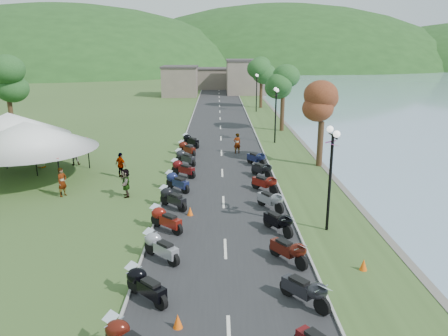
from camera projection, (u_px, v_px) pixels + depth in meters
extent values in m
cube|color=#29292B|center=(221.00, 138.00, 42.47)|extent=(7.00, 120.00, 0.02)
cube|color=#77685D|center=(209.00, 79.00, 85.10)|extent=(18.00, 16.00, 5.00)
imported|color=slate|center=(64.00, 196.00, 26.21)|extent=(0.71, 0.79, 1.76)
imported|color=slate|center=(75.00, 165.00, 33.08)|extent=(0.91, 0.64, 1.70)
cone|color=#F2590C|center=(178.00, 321.00, 13.86)|extent=(0.32, 0.32, 0.50)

